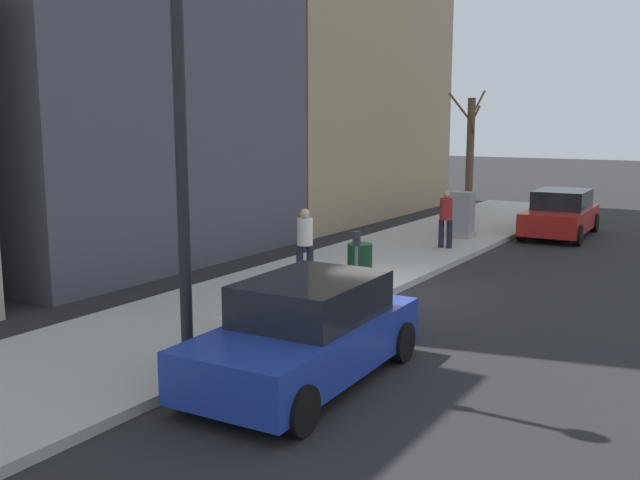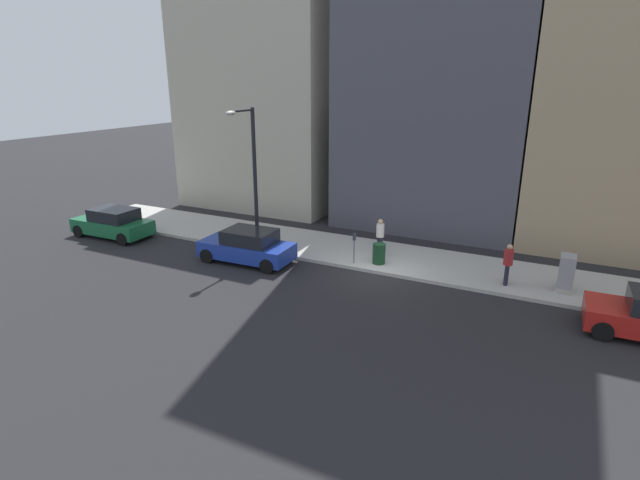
{
  "view_description": "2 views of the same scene",
  "coord_description": "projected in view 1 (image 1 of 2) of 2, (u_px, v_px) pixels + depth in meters",
  "views": [
    {
      "loc": [
        -6.58,
        14.07,
        3.77
      ],
      "look_at": [
        0.66,
        2.33,
        1.46
      ],
      "focal_mm": 40.0,
      "sensor_mm": 36.0,
      "label": 1
    },
    {
      "loc": [
        -18.55,
        -6.68,
        7.94
      ],
      "look_at": [
        0.46,
        2.89,
        0.96
      ],
      "focal_mm": 28.0,
      "sensor_mm": 36.0,
      "label": 2
    }
  ],
  "objects": [
    {
      "name": "sidewalk",
      "position": [
        323.0,
        279.0,
        16.86
      ],
      "size": [
        4.0,
        36.0,
        0.15
      ],
      "primitive_type": "cube",
      "color": "#B2AFA8",
      "rests_on": "ground"
    },
    {
      "name": "parking_meter",
      "position": [
        356.0,
        256.0,
        14.89
      ],
      "size": [
        0.14,
        0.1,
        1.35
      ],
      "color": "slate",
      "rests_on": "sidewalk"
    },
    {
      "name": "parked_car_blue",
      "position": [
        307.0,
        333.0,
        10.32
      ],
      "size": [
        2.06,
        4.26,
        1.52
      ],
      "rotation": [
        0.0,
        0.0,
        0.04
      ],
      "color": "#1E389E",
      "rests_on": "ground"
    },
    {
      "name": "pedestrian_near_meter",
      "position": [
        446.0,
        216.0,
        20.4
      ],
      "size": [
        0.4,
        0.36,
        1.66
      ],
      "rotation": [
        0.0,
        0.0,
        3.27
      ],
      "color": "#1E1E2D",
      "rests_on": "sidewalk"
    },
    {
      "name": "utility_box",
      "position": [
        460.0,
        215.0,
        22.36
      ],
      "size": [
        0.83,
        0.61,
        1.43
      ],
      "color": "#A8A399",
      "rests_on": "sidewalk"
    },
    {
      "name": "ground_plane",
      "position": [
        400.0,
        292.0,
        15.84
      ],
      "size": [
        120.0,
        120.0,
        0.0
      ],
      "primitive_type": "plane",
      "color": "#232326"
    },
    {
      "name": "trash_bin",
      "position": [
        360.0,
        264.0,
        16.01
      ],
      "size": [
        0.56,
        0.56,
        0.9
      ],
      "primitive_type": "cylinder",
      "color": "#14381E",
      "rests_on": "sidewalk"
    },
    {
      "name": "parked_car_red",
      "position": [
        560.0,
        214.0,
        23.46
      ],
      "size": [
        2.04,
        4.26,
        1.52
      ],
      "rotation": [
        0.0,
        0.0,
        0.03
      ],
      "color": "red",
      "rests_on": "ground"
    },
    {
      "name": "office_tower_left",
      "position": [
        264.0,
        22.0,
        29.53
      ],
      "size": [
        11.92,
        11.92,
        15.64
      ],
      "primitive_type": "cube",
      "color": "tan",
      "rests_on": "ground"
    },
    {
      "name": "streetlamp",
      "position": [
        194.0,
        103.0,
        10.01
      ],
      "size": [
        1.97,
        0.32,
        6.5
      ],
      "color": "black",
      "rests_on": "sidewalk"
    },
    {
      "name": "bare_tree",
      "position": [
        470.0,
        155.0,
        26.35
      ],
      "size": [
        1.16,
        2.63,
        4.76
      ],
      "color": "brown",
      "rests_on": "sidewalk"
    },
    {
      "name": "pedestrian_midblock",
      "position": [
        305.0,
        240.0,
        16.21
      ],
      "size": [
        0.36,
        0.36,
        1.66
      ],
      "rotation": [
        0.0,
        0.0,
        0.74
      ],
      "color": "#1E1E2D",
      "rests_on": "sidewalk"
    }
  ]
}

